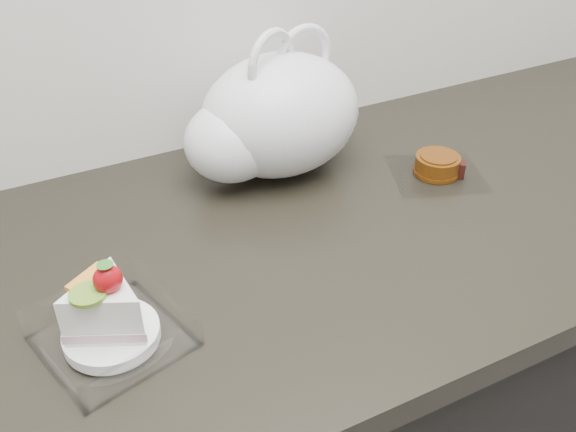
{
  "coord_description": "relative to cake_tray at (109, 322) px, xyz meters",
  "views": [
    {
      "loc": [
        -0.32,
        1.03,
        1.45
      ],
      "look_at": [
        0.01,
        1.68,
        0.94
      ],
      "focal_mm": 40.0,
      "sensor_mm": 36.0,
      "label": 1
    }
  ],
  "objects": [
    {
      "name": "plastic_bag",
      "position": [
        0.33,
        0.26,
        0.06
      ],
      "size": [
        0.33,
        0.27,
        0.24
      ],
      "rotation": [
        0.0,
        0.0,
        0.29
      ],
      "color": "white",
      "rests_on": "counter"
    },
    {
      "name": "cake_tray",
      "position": [
        0.0,
        0.0,
        0.0
      ],
      "size": [
        0.19,
        0.19,
        0.12
      ],
      "rotation": [
        0.0,
        0.0,
        0.26
      ],
      "color": "white",
      "rests_on": "counter"
    },
    {
      "name": "mooncake_wrap",
      "position": [
        0.57,
        0.13,
        -0.02
      ],
      "size": [
        0.18,
        0.18,
        0.03
      ],
      "rotation": [
        0.0,
        0.0,
        -0.19
      ],
      "color": "white",
      "rests_on": "counter"
    }
  ]
}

